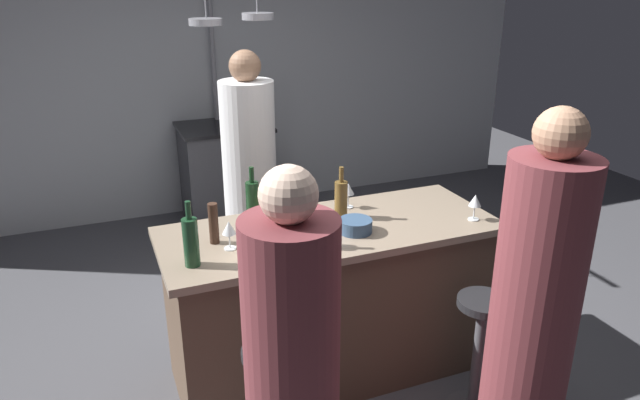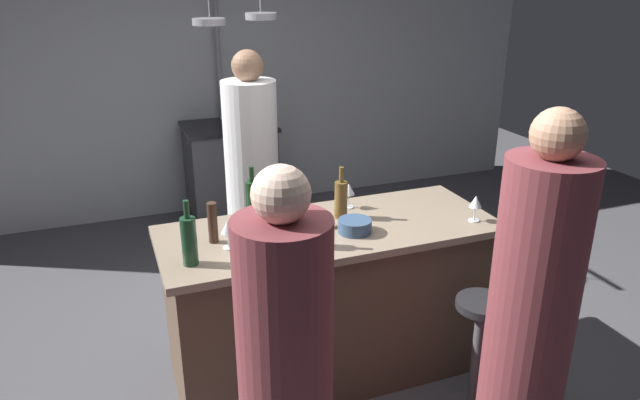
{
  "view_description": "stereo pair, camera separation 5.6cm",
  "coord_description": "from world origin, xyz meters",
  "px_view_note": "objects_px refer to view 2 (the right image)",
  "views": [
    {
      "loc": [
        -1.12,
        -2.62,
        2.16
      ],
      "look_at": [
        0.0,
        0.15,
        1.0
      ],
      "focal_mm": 33.01,
      "sensor_mm": 36.0,
      "label": 1
    },
    {
      "loc": [
        -1.07,
        -2.65,
        2.16
      ],
      "look_at": [
        0.0,
        0.15,
        1.0
      ],
      "focal_mm": 33.01,
      "sensor_mm": 36.0,
      "label": 2
    }
  ],
  "objects_px": {
    "wine_bottle_red": "(253,200)",
    "wine_glass_near_left_guest": "(228,228)",
    "stove_range": "(231,172)",
    "wine_bottle_amber": "(341,199)",
    "mixing_bowl_ceramic": "(261,247)",
    "pepper_mill": "(213,223)",
    "wine_glass_near_right_guest": "(476,203)",
    "guest_right": "(530,323)",
    "guest_left": "(286,392)",
    "wine_bottle_rose": "(297,225)",
    "wine_bottle_green": "(189,240)",
    "wine_glass_by_chef": "(349,190)",
    "bar_stool_right": "(477,353)",
    "mixing_bowl_blue": "(355,226)",
    "chef": "(253,186)",
    "cutting_board": "(301,224)"
  },
  "relations": [
    {
      "from": "guest_left",
      "to": "wine_glass_near_left_guest",
      "type": "height_order",
      "value": "guest_left"
    },
    {
      "from": "chef",
      "to": "cutting_board",
      "type": "height_order",
      "value": "chef"
    },
    {
      "from": "wine_bottle_red",
      "to": "wine_bottle_amber",
      "type": "relative_size",
      "value": 1.07
    },
    {
      "from": "guest_left",
      "to": "mixing_bowl_blue",
      "type": "distance_m",
      "value": 1.12
    },
    {
      "from": "stove_range",
      "to": "wine_bottle_amber",
      "type": "height_order",
      "value": "wine_bottle_amber"
    },
    {
      "from": "stove_range",
      "to": "wine_bottle_amber",
      "type": "xyz_separation_m",
      "value": [
        0.1,
        -2.35,
        0.56
      ]
    },
    {
      "from": "guest_right",
      "to": "wine_bottle_rose",
      "type": "xyz_separation_m",
      "value": [
        -0.74,
        0.84,
        0.22
      ]
    },
    {
      "from": "chef",
      "to": "wine_glass_near_right_guest",
      "type": "distance_m",
      "value": 1.57
    },
    {
      "from": "guest_right",
      "to": "wine_glass_near_right_guest",
      "type": "bearing_deg",
      "value": 71.9
    },
    {
      "from": "wine_glass_near_right_guest",
      "to": "chef",
      "type": "bearing_deg",
      "value": 125.72
    },
    {
      "from": "guest_right",
      "to": "wine_bottle_rose",
      "type": "distance_m",
      "value": 1.14
    },
    {
      "from": "guest_right",
      "to": "wine_glass_by_chef",
      "type": "distance_m",
      "value": 1.27
    },
    {
      "from": "wine_bottle_green",
      "to": "guest_left",
      "type": "bearing_deg",
      "value": -76.94
    },
    {
      "from": "wine_bottle_green",
      "to": "wine_glass_by_chef",
      "type": "distance_m",
      "value": 1.04
    },
    {
      "from": "guest_right",
      "to": "mixing_bowl_ceramic",
      "type": "height_order",
      "value": "guest_right"
    },
    {
      "from": "wine_bottle_red",
      "to": "wine_glass_near_left_guest",
      "type": "bearing_deg",
      "value": -125.2
    },
    {
      "from": "pepper_mill",
      "to": "mixing_bowl_blue",
      "type": "height_order",
      "value": "pepper_mill"
    },
    {
      "from": "guest_left",
      "to": "wine_glass_near_right_guest",
      "type": "distance_m",
      "value": 1.57
    },
    {
      "from": "wine_bottle_red",
      "to": "wine_glass_by_chef",
      "type": "xyz_separation_m",
      "value": [
        0.56,
        -0.0,
        -0.01
      ]
    },
    {
      "from": "mixing_bowl_ceramic",
      "to": "guest_left",
      "type": "bearing_deg",
      "value": -99.76
    },
    {
      "from": "wine_glass_near_right_guest",
      "to": "guest_right",
      "type": "bearing_deg",
      "value": -108.1
    },
    {
      "from": "guest_left",
      "to": "bar_stool_right",
      "type": "distance_m",
      "value": 1.23
    },
    {
      "from": "wine_glass_by_chef",
      "to": "guest_right",
      "type": "bearing_deg",
      "value": -76.04
    },
    {
      "from": "bar_stool_right",
      "to": "mixing_bowl_blue",
      "type": "relative_size",
      "value": 3.9
    },
    {
      "from": "pepper_mill",
      "to": "guest_right",
      "type": "bearing_deg",
      "value": -42.68
    },
    {
      "from": "wine_glass_near_left_guest",
      "to": "stove_range",
      "type": "bearing_deg",
      "value": 77.45
    },
    {
      "from": "stove_range",
      "to": "mixing_bowl_blue",
      "type": "relative_size",
      "value": 5.11
    },
    {
      "from": "stove_range",
      "to": "pepper_mill",
      "type": "distance_m",
      "value": 2.55
    },
    {
      "from": "guest_right",
      "to": "wine_glass_near_right_guest",
      "type": "relative_size",
      "value": 11.67
    },
    {
      "from": "mixing_bowl_blue",
      "to": "chef",
      "type": "bearing_deg",
      "value": 101.65
    },
    {
      "from": "bar_stool_right",
      "to": "wine_bottle_rose",
      "type": "xyz_separation_m",
      "value": [
        -0.79,
        0.47,
        0.64
      ]
    },
    {
      "from": "wine_glass_near_right_guest",
      "to": "mixing_bowl_ceramic",
      "type": "relative_size",
      "value": 0.7
    },
    {
      "from": "bar_stool_right",
      "to": "wine_glass_near_right_guest",
      "type": "bearing_deg",
      "value": 63.17
    },
    {
      "from": "wine_glass_near_right_guest",
      "to": "wine_glass_near_left_guest",
      "type": "distance_m",
      "value": 1.33
    },
    {
      "from": "bar_stool_right",
      "to": "mixing_bowl_ceramic",
      "type": "xyz_separation_m",
      "value": [
        -0.98,
        0.44,
        0.56
      ]
    },
    {
      "from": "mixing_bowl_blue",
      "to": "guest_right",
      "type": "bearing_deg",
      "value": -65.25
    },
    {
      "from": "chef",
      "to": "wine_bottle_green",
      "type": "bearing_deg",
      "value": -116.59
    },
    {
      "from": "wine_bottle_rose",
      "to": "wine_bottle_green",
      "type": "relative_size",
      "value": 0.94
    },
    {
      "from": "guest_right",
      "to": "wine_glass_near_right_guest",
      "type": "xyz_separation_m",
      "value": [
        0.26,
        0.79,
        0.21
      ]
    },
    {
      "from": "wine_bottle_red",
      "to": "mixing_bowl_ceramic",
      "type": "xyz_separation_m",
      "value": [
        -0.07,
        -0.41,
        -0.08
      ]
    },
    {
      "from": "cutting_board",
      "to": "wine_bottle_rose",
      "type": "bearing_deg",
      "value": -113.4
    },
    {
      "from": "wine_bottle_red",
      "to": "wine_glass_by_chef",
      "type": "bearing_deg",
      "value": -0.37
    },
    {
      "from": "wine_glass_near_left_guest",
      "to": "guest_left",
      "type": "bearing_deg",
      "value": -90.56
    },
    {
      "from": "wine_bottle_amber",
      "to": "mixing_bowl_blue",
      "type": "xyz_separation_m",
      "value": [
        -0.01,
        -0.21,
        -0.08
      ]
    },
    {
      "from": "guest_right",
      "to": "wine_bottle_green",
      "type": "bearing_deg",
      "value": 146.76
    },
    {
      "from": "wine_bottle_green",
      "to": "wine_glass_near_left_guest",
      "type": "relative_size",
      "value": 2.16
    },
    {
      "from": "wine_bottle_rose",
      "to": "mixing_bowl_ceramic",
      "type": "distance_m",
      "value": 0.21
    },
    {
      "from": "wine_glass_near_right_guest",
      "to": "stove_range",
      "type": "bearing_deg",
      "value": 106.05
    },
    {
      "from": "wine_bottle_amber",
      "to": "mixing_bowl_ceramic",
      "type": "xyz_separation_m",
      "value": [
        -0.53,
        -0.28,
        -0.07
      ]
    },
    {
      "from": "mixing_bowl_blue",
      "to": "mixing_bowl_ceramic",
      "type": "height_order",
      "value": "mixing_bowl_ceramic"
    }
  ]
}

